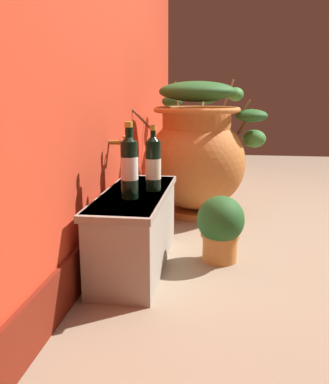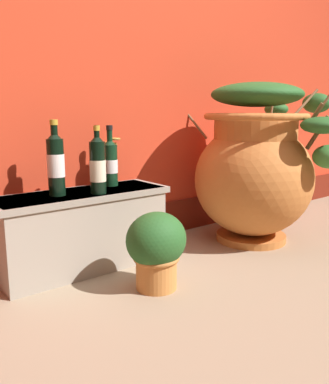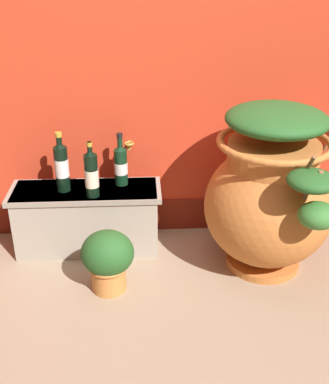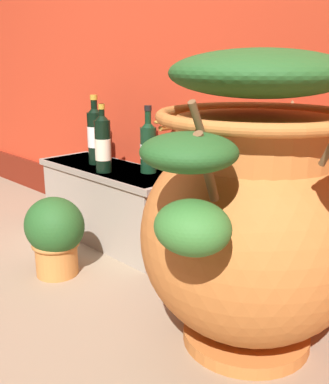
{
  "view_description": "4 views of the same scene",
  "coord_description": "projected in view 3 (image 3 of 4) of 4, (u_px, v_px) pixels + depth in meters",
  "views": [
    {
      "loc": [
        -2.42,
        0.49,
        0.85
      ],
      "look_at": [
        -0.02,
        0.83,
        0.28
      ],
      "focal_mm": 40.05,
      "sensor_mm": 36.0,
      "label": 1
    },
    {
      "loc": [
        -1.34,
        -0.84,
        0.76
      ],
      "look_at": [
        -0.0,
        0.85,
        0.34
      ],
      "focal_mm": 38.23,
      "sensor_mm": 36.0,
      "label": 2
    },
    {
      "loc": [
        -0.15,
        -1.6,
        1.61
      ],
      "look_at": [
        -0.02,
        0.79,
        0.41
      ],
      "focal_mm": 45.82,
      "sensor_mm": 36.0,
      "label": 3
    },
    {
      "loc": [
        1.29,
        -0.42,
        0.89
      ],
      "look_at": [
        0.11,
        0.72,
        0.41
      ],
      "focal_mm": 42.72,
      "sensor_mm": 36.0,
      "label": 4
    }
  ],
  "objects": [
    {
      "name": "stone_ledge",
      "position": [
        87.0,
        216.0,
        2.85
      ],
      "size": [
        0.86,
        0.3,
        0.38
      ],
      "color": "#9E9384",
      "rests_on": "ground_plane"
    },
    {
      "name": "potted_shrub",
      "position": [
        108.0,
        259.0,
        2.5
      ],
      "size": [
        0.27,
        0.24,
        0.34
      ],
      "color": "#CC7F3D",
      "rests_on": "ground_plane"
    },
    {
      "name": "back_wall",
      "position": [
        164.0,
        14.0,
        2.65
      ],
      "size": [
        4.4,
        0.33,
        2.6
      ],
      "color": "red",
      "rests_on": "ground_plane"
    },
    {
      "name": "wine_bottle_right",
      "position": [
        62.0,
        165.0,
        2.7
      ],
      "size": [
        0.08,
        0.08,
        0.34
      ],
      "color": "black",
      "rests_on": "stone_ledge"
    },
    {
      "name": "wine_bottle_left",
      "position": [
        121.0,
        163.0,
        2.78
      ],
      "size": [
        0.08,
        0.08,
        0.31
      ],
      "color": "black",
      "rests_on": "stone_ledge"
    },
    {
      "name": "ground_plane",
      "position": [
        179.0,
        356.0,
        2.16
      ],
      "size": [
        7.0,
        7.0,
        0.0
      ],
      "primitive_type": "plane",
      "color": "gray"
    },
    {
      "name": "wine_bottle_middle",
      "position": [
        91.0,
        173.0,
        2.64
      ],
      "size": [
        0.08,
        0.08,
        0.32
      ],
      "color": "black",
      "rests_on": "stone_ledge"
    },
    {
      "name": "terracotta_urn",
      "position": [
        272.0,
        192.0,
        2.58
      ],
      "size": [
        0.98,
        1.14,
        0.95
      ],
      "color": "#C17033",
      "rests_on": "ground_plane"
    }
  ]
}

